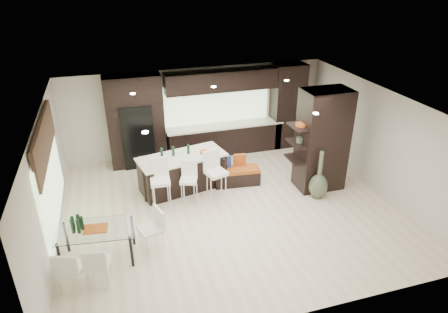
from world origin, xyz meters
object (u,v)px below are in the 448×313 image
object	(u,v)px
dining_table	(98,244)
stool_right	(216,181)
stool_left	(161,190)
bench	(237,176)
chair_end	(151,232)
floor_vase	(319,175)
kitchen_island	(183,172)
chair_far	(71,270)
stool_mid	(189,187)
chair_near	(98,266)

from	to	relation	value
dining_table	stool_right	bearing A→B (deg)	34.30
stool_left	bench	bearing A→B (deg)	20.11
stool_left	chair_end	xyz separation A→B (m)	(-0.45, -1.49, -0.09)
bench	floor_vase	bearing A→B (deg)	-28.92
dining_table	kitchen_island	bearing A→B (deg)	53.48
dining_table	chair_far	distance (m)	0.88
stool_mid	bench	distance (m)	1.57
bench	chair_near	distance (m)	4.63
stool_left	chair_far	xyz separation A→B (m)	(-1.99, -2.23, -0.10)
kitchen_island	chair_near	distance (m)	3.76
kitchen_island	floor_vase	world-z (taller)	floor_vase
stool_mid	chair_far	distance (m)	3.51
stool_mid	chair_end	world-z (taller)	stool_mid
chair_near	floor_vase	bearing A→B (deg)	28.36
chair_near	chair_end	size ratio (longest dim) A/B	0.94
kitchen_island	stool_right	distance (m)	1.08
stool_right	dining_table	xyz separation A→B (m)	(-2.91, -1.49, -0.17)
chair_near	kitchen_island	bearing A→B (deg)	66.26
bench	stool_left	bearing A→B (deg)	-157.76
kitchen_island	stool_left	bearing A→B (deg)	-142.24
kitchen_island	chair_end	distance (m)	2.58
stool_mid	stool_right	distance (m)	0.70
chair_far	chair_end	size ratio (longest dim) A/B	0.98
kitchen_island	stool_left	xyz separation A→B (m)	(-0.70, -0.82, 0.05)
stool_left	bench	size ratio (longest dim) A/B	0.85
bench	stool_mid	bearing A→B (deg)	-151.86
bench	chair_far	world-z (taller)	chair_far
stool_right	chair_near	bearing A→B (deg)	-159.84
chair_near	stool_right	bearing A→B (deg)	49.58
kitchen_island	dining_table	distance (m)	3.20
kitchen_island	chair_near	world-z (taller)	kitchen_island
stool_left	dining_table	world-z (taller)	stool_left
chair_end	stool_mid	bearing A→B (deg)	-53.24
stool_mid	stool_right	world-z (taller)	stool_right
dining_table	chair_end	bearing A→B (deg)	7.20
kitchen_island	dining_table	size ratio (longest dim) A/B	1.50
stool_mid	floor_vase	world-z (taller)	floor_vase
stool_left	chair_near	size ratio (longest dim) A/B	1.29
stool_mid	bench	size ratio (longest dim) A/B	0.74
chair_near	chair_far	size ratio (longest dim) A/B	0.96
stool_left	kitchen_island	bearing A→B (deg)	53.87
floor_vase	dining_table	xyz separation A→B (m)	(-5.44, -0.84, -0.29)
stool_mid	chair_near	world-z (taller)	stool_mid
stool_right	chair_end	distance (m)	2.37
chair_far	chair_end	world-z (taller)	chair_end
kitchen_island	stool_mid	size ratio (longest dim) A/B	2.51
dining_table	chair_near	bearing A→B (deg)	-82.80
stool_right	chair_near	world-z (taller)	stool_right
stool_right	chair_end	bearing A→B (deg)	-158.14
chair_near	bench	bearing A→B (deg)	49.99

